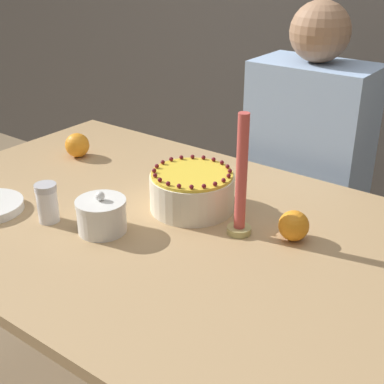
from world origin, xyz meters
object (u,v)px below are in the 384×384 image
(candle, at_px, (241,186))
(cake, at_px, (192,191))
(person_man_blue_shirt, at_px, (303,201))
(sugar_shaker, at_px, (47,203))
(sugar_bowl, at_px, (102,215))

(candle, bearing_deg, cake, 167.51)
(person_man_blue_shirt, bearing_deg, cake, 83.29)
(sugar_shaker, xyz_separation_m, candle, (0.44, 0.25, 0.08))
(cake, height_order, person_man_blue_shirt, person_man_blue_shirt)
(sugar_bowl, distance_m, sugar_shaker, 0.16)
(sugar_bowl, relative_size, sugar_shaker, 1.21)
(cake, bearing_deg, candle, -12.49)
(cake, distance_m, sugar_shaker, 0.39)
(sugar_shaker, height_order, candle, candle)
(cake, distance_m, candle, 0.20)
(cake, xyz_separation_m, sugar_shaker, (-0.26, -0.29, 0.00))
(sugar_bowl, relative_size, candle, 0.41)
(candle, height_order, person_man_blue_shirt, person_man_blue_shirt)
(cake, relative_size, candle, 0.73)
(cake, height_order, candle, candle)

